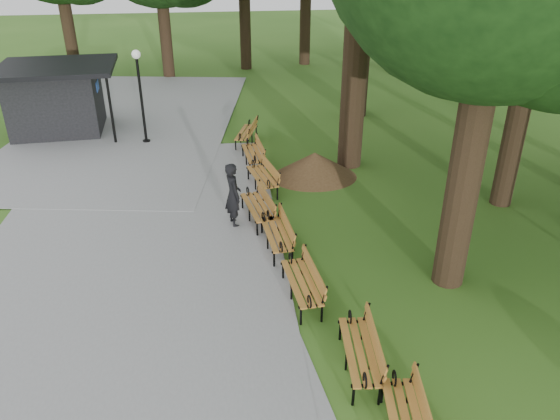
{
  "coord_description": "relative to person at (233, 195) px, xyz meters",
  "views": [
    {
      "loc": [
        -1.69,
        -8.27,
        7.07
      ],
      "look_at": [
        -0.09,
        3.17,
        1.1
      ],
      "focal_mm": 34.36,
      "sensor_mm": 36.0,
      "label": 1
    }
  ],
  "objects": [
    {
      "name": "ground",
      "position": [
        1.15,
        -4.6,
        -0.9
      ],
      "size": [
        100.0,
        100.0,
        0.0
      ],
      "primitive_type": "plane",
      "color": "#34631C",
      "rests_on": "ground"
    },
    {
      "name": "path",
      "position": [
        -2.85,
        -1.6,
        -0.87
      ],
      "size": [
        12.0,
        38.0,
        0.06
      ],
      "primitive_type": "cube",
      "color": "gray",
      "rests_on": "ground"
    },
    {
      "name": "person",
      "position": [
        0.0,
        0.0,
        0.0
      ],
      "size": [
        0.58,
        0.74,
        1.8
      ],
      "primitive_type": "imported",
      "rotation": [
        0.0,
        0.0,
        1.83
      ],
      "color": "black",
      "rests_on": "ground"
    },
    {
      "name": "kiosk",
      "position": [
        -6.39,
        8.73,
        0.44
      ],
      "size": [
        4.49,
        3.96,
        2.68
      ],
      "primitive_type": null,
      "rotation": [
        0.0,
        0.0,
        0.06
      ],
      "color": "black",
      "rests_on": "ground"
    },
    {
      "name": "lamp_post",
      "position": [
        -2.91,
        6.93,
        1.56
      ],
      "size": [
        0.32,
        0.32,
        3.45
      ],
      "color": "black",
      "rests_on": "ground"
    },
    {
      "name": "dirt_mound",
      "position": [
        2.79,
        2.87,
        -0.47
      ],
      "size": [
        2.34,
        2.34,
        0.85
      ],
      "primitive_type": "cone",
      "color": "#47301C",
      "rests_on": "ground"
    },
    {
      "name": "bench_2",
      "position": [
        1.88,
        -5.8,
        -0.46
      ],
      "size": [
        0.84,
        1.96,
        0.88
      ],
      "primitive_type": null,
      "rotation": [
        0.0,
        0.0,
        -1.68
      ],
      "color": "#B57029",
      "rests_on": "ground"
    },
    {
      "name": "bench_3",
      "position": [
        1.23,
        -3.58,
        -0.46
      ],
      "size": [
        0.79,
        1.94,
        0.88
      ],
      "primitive_type": null,
      "rotation": [
        0.0,
        0.0,
        -1.49
      ],
      "color": "#B57029",
      "rests_on": "ground"
    },
    {
      "name": "bench_4",
      "position": [
        0.97,
        -1.43,
        -0.46
      ],
      "size": [
        0.77,
        1.94,
        0.88
      ],
      "primitive_type": null,
      "rotation": [
        0.0,
        0.0,
        -1.5
      ],
      "color": "#B57029",
      "rests_on": "ground"
    },
    {
      "name": "bench_5",
      "position": [
        0.64,
        0.1,
        -0.46
      ],
      "size": [
        0.93,
        1.98,
        0.88
      ],
      "primitive_type": null,
      "rotation": [
        0.0,
        0.0,
        -1.41
      ],
      "color": "#B57029",
      "rests_on": "ground"
    },
    {
      "name": "bench_6",
      "position": [
        1.0,
        2.13,
        -0.46
      ],
      "size": [
        0.98,
        1.99,
        0.88
      ],
      "primitive_type": null,
      "rotation": [
        0.0,
        0.0,
        -1.38
      ],
      "color": "#B57029",
      "rests_on": "ground"
    },
    {
      "name": "bench_7",
      "position": [
        0.89,
        4.12,
        -0.46
      ],
      "size": [
        0.76,
        1.94,
        0.88
      ],
      "primitive_type": null,
      "rotation": [
        0.0,
        0.0,
        -1.5
      ],
      "color": "#B57029",
      "rests_on": "ground"
    },
    {
      "name": "bench_8",
      "position": [
        0.85,
        6.29,
        -0.46
      ],
      "size": [
        1.16,
        2.0,
        0.88
      ],
      "primitive_type": null,
      "rotation": [
        0.0,
        0.0,
        -1.86
      ],
      "color": "#B57029",
      "rests_on": "ground"
    }
  ]
}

